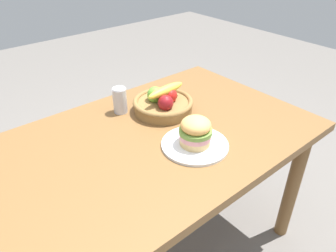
# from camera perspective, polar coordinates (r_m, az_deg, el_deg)

# --- Properties ---
(ground_plane) EXTENTS (8.00, 8.00, 0.00)m
(ground_plane) POSITION_cam_1_polar(r_m,az_deg,el_deg) (1.90, -1.80, -20.81)
(ground_plane) COLOR slate
(dining_table) EXTENTS (1.40, 0.90, 0.75)m
(dining_table) POSITION_cam_1_polar(r_m,az_deg,el_deg) (1.43, -2.23, -5.07)
(dining_table) COLOR brown
(dining_table) RESTS_ON ground_plane
(plate) EXTENTS (0.28, 0.28, 0.01)m
(plate) POSITION_cam_1_polar(r_m,az_deg,el_deg) (1.31, 4.80, -3.34)
(plate) COLOR white
(plate) RESTS_ON dining_table
(sandwich) EXTENTS (0.13, 0.13, 0.12)m
(sandwich) POSITION_cam_1_polar(r_m,az_deg,el_deg) (1.28, 4.94, -0.92)
(sandwich) COLOR #E5BC75
(sandwich) RESTS_ON plate
(soda_can) EXTENTS (0.07, 0.07, 0.13)m
(soda_can) POSITION_cam_1_polar(r_m,az_deg,el_deg) (1.53, -8.67, 4.52)
(soda_can) COLOR silver
(soda_can) RESTS_ON dining_table
(fruit_basket) EXTENTS (0.29, 0.29, 0.14)m
(fruit_basket) POSITION_cam_1_polar(r_m,az_deg,el_deg) (1.53, -0.86, 4.17)
(fruit_basket) COLOR olive
(fruit_basket) RESTS_ON dining_table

